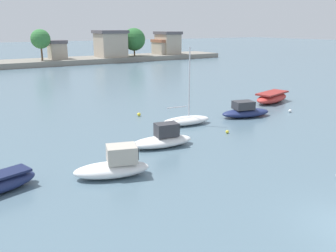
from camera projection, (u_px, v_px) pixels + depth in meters
moored_boat_0 at (0, 183)px, 17.68m from camera, size 3.82×2.28×0.93m
moored_boat_1 at (114, 166)px, 19.42m from camera, size 4.38×2.79×1.73m
moored_boat_2 at (163, 139)px, 24.35m from camera, size 4.53×2.34×1.61m
moored_boat_3 at (186, 120)px, 29.73m from camera, size 4.43×2.06×6.34m
moored_boat_4 at (245, 111)px, 32.37m from camera, size 4.92×2.83×1.47m
moored_boat_5 at (272, 98)px, 38.54m from camera, size 5.60×3.29×1.12m
mooring_buoy_0 at (290, 111)px, 34.16m from camera, size 0.30×0.30×0.30m
mooring_buoy_2 at (139, 114)px, 32.74m from camera, size 0.32×0.32×0.32m
mooring_buoy_4 at (227, 132)px, 27.44m from camera, size 0.26×0.26×0.26m
distant_shoreline at (40, 54)px, 75.32m from camera, size 100.36×10.15×7.61m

